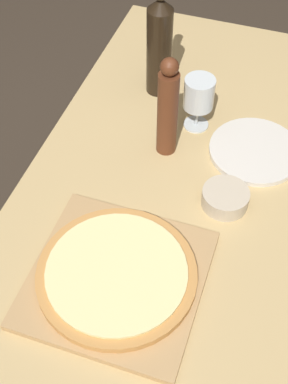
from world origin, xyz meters
TOP-DOWN VIEW (x-y plane):
  - ground_plane at (0.00, 0.00)m, footprint 12.00×12.00m
  - dining_table at (0.00, 0.00)m, footprint 0.75×1.76m
  - cutting_board at (-0.04, -0.16)m, footprint 0.36×0.36m
  - pizza at (-0.04, -0.16)m, footprint 0.34×0.34m
  - wine_bottle at (-0.15, 0.48)m, footprint 0.07×0.07m
  - pepper_mill at (-0.06, 0.25)m, footprint 0.05×0.05m
  - wine_glass at (-0.01, 0.37)m, footprint 0.08×0.08m
  - small_bowl at (0.13, 0.12)m, footprint 0.11×0.11m
  - dinner_plate at (0.16, 0.31)m, footprint 0.24×0.24m

SIDE VIEW (x-z plane):
  - ground_plane at x=0.00m, z-range 0.00..0.00m
  - dining_table at x=0.00m, z-range 0.29..1.07m
  - dinner_plate at x=0.16m, z-range 0.78..0.79m
  - cutting_board at x=-0.04m, z-range 0.78..0.79m
  - small_bowl at x=0.13m, z-range 0.78..0.82m
  - pizza at x=-0.04m, z-range 0.79..0.82m
  - wine_glass at x=-0.01m, z-range 0.81..0.96m
  - pepper_mill at x=-0.06m, z-range 0.77..1.06m
  - wine_bottle at x=-0.15m, z-range 0.75..1.10m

